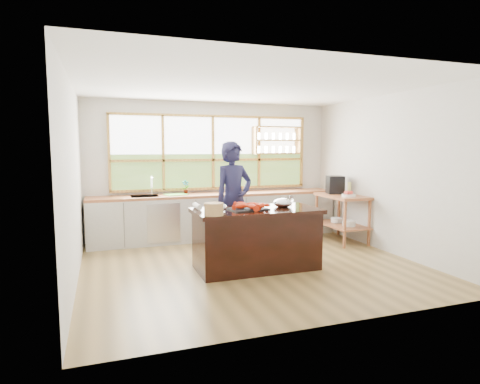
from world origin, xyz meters
name	(u,v)px	position (x,y,z in m)	size (l,w,h in m)	color
ground_plane	(251,265)	(0.00, 0.00, 0.00)	(5.00, 5.00, 0.00)	olive
room_shell	(242,151)	(0.02, 0.51, 1.75)	(5.02, 4.52, 2.71)	beige
back_counter	(216,216)	(-0.02, 1.94, 0.45)	(4.90, 0.63, 0.90)	#B9B7B0
right_shelf_unit	(342,210)	(2.19, 0.89, 0.60)	(0.62, 1.10, 0.90)	#975D32
island	(256,239)	(0.00, -0.20, 0.45)	(1.85, 0.90, 0.90)	black
cook	(234,200)	(-0.13, 0.48, 0.95)	(0.69, 0.45, 1.90)	#1A1A39
potted_plant	(186,187)	(-0.61, 2.00, 1.04)	(0.15, 0.10, 0.28)	slate
cutting_board	(176,195)	(-0.82, 1.94, 0.91)	(0.40, 0.30, 0.01)	#5BC839
espresso_machine	(335,185)	(2.19, 1.15, 1.07)	(0.30, 0.33, 0.35)	black
wine_bottle	(349,189)	(2.24, 0.75, 1.03)	(0.06, 0.06, 0.26)	#ACAE53
fruit_bowl	(349,194)	(2.14, 0.61, 0.94)	(0.25, 0.25, 0.11)	white
slate_board	(247,209)	(-0.14, -0.20, 0.91)	(0.55, 0.40, 0.02)	black
lobster_pile	(250,206)	(-0.12, -0.23, 0.96)	(0.52, 0.48, 0.08)	red
mixing_bowl_left	(217,207)	(-0.62, -0.26, 0.96)	(0.30, 0.30, 0.15)	silver
mixing_bowl_right	(283,203)	(0.45, -0.14, 0.96)	(0.29, 0.29, 0.14)	silver
wine_glass	(291,200)	(0.40, -0.54, 1.06)	(0.08, 0.08, 0.22)	white
wicker_basket	(214,209)	(-0.74, -0.53, 0.98)	(0.26, 0.26, 0.17)	tan
parchment_roll	(197,206)	(-0.83, 0.09, 0.94)	(0.08, 0.08, 0.30)	white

